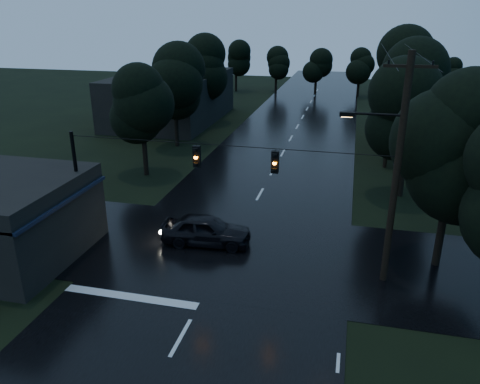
% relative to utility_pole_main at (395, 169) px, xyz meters
% --- Properties ---
extents(main_road, '(12.00, 120.00, 0.02)m').
position_rel_utility_pole_main_xyz_m(main_road, '(-7.41, 19.00, -5.26)').
color(main_road, black).
rests_on(main_road, ground).
extents(cross_street, '(60.00, 9.00, 0.02)m').
position_rel_utility_pole_main_xyz_m(cross_street, '(-7.41, 1.00, -5.26)').
color(cross_street, black).
rests_on(cross_street, ground).
extents(building_far_right, '(10.00, 14.00, 4.40)m').
position_rel_utility_pole_main_xyz_m(building_far_right, '(6.59, 23.00, -3.06)').
color(building_far_right, black).
rests_on(building_far_right, ground).
extents(building_far_left, '(10.00, 16.00, 5.00)m').
position_rel_utility_pole_main_xyz_m(building_far_left, '(-21.41, 29.00, -2.76)').
color(building_far_left, black).
rests_on(building_far_left, ground).
extents(utility_pole_main, '(3.50, 0.30, 10.00)m').
position_rel_utility_pole_main_xyz_m(utility_pole_main, '(0.00, 0.00, 0.00)').
color(utility_pole_main, black).
rests_on(utility_pole_main, ground).
extents(utility_pole_far, '(2.00, 0.30, 7.50)m').
position_rel_utility_pole_main_xyz_m(utility_pole_far, '(0.89, 17.00, -1.38)').
color(utility_pole_far, black).
rests_on(utility_pole_far, ground).
extents(anchor_pole_left, '(0.18, 0.18, 6.00)m').
position_rel_utility_pole_main_xyz_m(anchor_pole_left, '(-14.91, 0.00, -2.26)').
color(anchor_pole_left, black).
rests_on(anchor_pole_left, ground).
extents(span_signals, '(15.00, 0.37, 1.12)m').
position_rel_utility_pole_main_xyz_m(span_signals, '(-6.85, -0.01, -0.01)').
color(span_signals, black).
rests_on(span_signals, ground).
extents(tree_corner_near, '(4.48, 4.48, 9.44)m').
position_rel_utility_pole_main_xyz_m(tree_corner_near, '(2.59, 2.00, 0.74)').
color(tree_corner_near, black).
rests_on(tree_corner_near, ground).
extents(tree_left_a, '(3.92, 3.92, 8.26)m').
position_rel_utility_pole_main_xyz_m(tree_left_a, '(-16.41, 11.00, -0.02)').
color(tree_left_a, black).
rests_on(tree_left_a, ground).
extents(tree_left_b, '(4.20, 4.20, 8.85)m').
position_rel_utility_pole_main_xyz_m(tree_left_b, '(-17.01, 19.00, 0.36)').
color(tree_left_b, black).
rests_on(tree_left_b, ground).
extents(tree_left_c, '(4.48, 4.48, 9.44)m').
position_rel_utility_pole_main_xyz_m(tree_left_c, '(-17.61, 29.00, 0.74)').
color(tree_left_c, black).
rests_on(tree_left_c, ground).
extents(tree_right_a, '(4.20, 4.20, 8.85)m').
position_rel_utility_pole_main_xyz_m(tree_right_a, '(1.59, 11.00, 0.36)').
color(tree_right_a, black).
rests_on(tree_right_a, ground).
extents(tree_right_b, '(4.48, 4.48, 9.44)m').
position_rel_utility_pole_main_xyz_m(tree_right_b, '(2.19, 19.00, 0.74)').
color(tree_right_b, black).
rests_on(tree_right_b, ground).
extents(tree_right_c, '(4.76, 4.76, 10.03)m').
position_rel_utility_pole_main_xyz_m(tree_right_c, '(2.79, 29.00, 1.11)').
color(tree_right_c, black).
rests_on(tree_right_c, ground).
extents(car, '(4.75, 2.20, 1.58)m').
position_rel_utility_pole_main_xyz_m(car, '(-8.75, 1.49, -4.47)').
color(car, black).
rests_on(car, ground).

